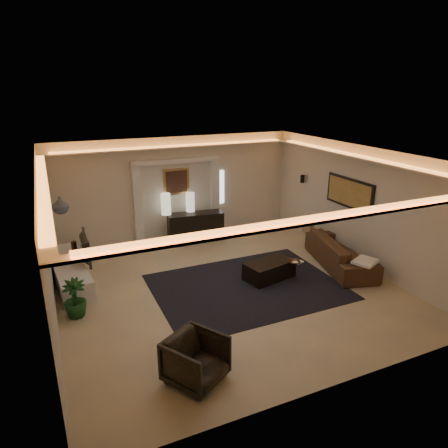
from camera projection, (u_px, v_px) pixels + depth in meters
name	position (u px, v px, depth m)	size (l,w,h in m)	color
floor	(227.00, 286.00, 8.97)	(7.00, 7.00, 0.00)	#D6BC86
ceiling	(227.00, 156.00, 8.03)	(7.00, 7.00, 0.00)	white
wall_back	(176.00, 188.00, 11.53)	(7.00, 7.00, 0.00)	beige
wall_front	(333.00, 302.00, 5.47)	(7.00, 7.00, 0.00)	beige
wall_left	(47.00, 251.00, 7.15)	(7.00, 7.00, 0.00)	beige
wall_right	(358.00, 206.00, 9.85)	(7.00, 7.00, 0.00)	beige
cove_soffit	(227.00, 170.00, 8.12)	(7.00, 7.00, 0.04)	silver
daylight_slit	(220.00, 187.00, 12.06)	(0.25, 0.03, 1.00)	white
area_rug	(247.00, 287.00, 8.95)	(4.00, 3.00, 0.01)	black
pilaster_left	(138.00, 205.00, 11.11)	(0.22, 0.20, 2.20)	silver
pilaster_right	(215.00, 197.00, 11.99)	(0.22, 0.20, 2.20)	silver
alcove_header	(176.00, 161.00, 11.18)	(2.52, 0.20, 0.12)	silver
painting_frame	(176.00, 182.00, 11.44)	(0.74, 0.04, 0.74)	tan
painting_canvas	(177.00, 182.00, 11.41)	(0.62, 0.02, 0.62)	#4C2D1E
art_panel_frame	(350.00, 193.00, 10.01)	(0.04, 1.64, 0.74)	black
art_panel_gold	(349.00, 193.00, 10.00)	(0.02, 1.50, 0.62)	tan
wall_sconce	(302.00, 179.00, 11.63)	(0.12, 0.12, 0.22)	black
wall_niche	(47.00, 217.00, 8.32)	(0.10, 0.55, 0.04)	silver
console	(196.00, 226.00, 11.61)	(1.57, 0.49, 0.78)	black
lamp_left	(166.00, 204.00, 11.27)	(0.27, 0.27, 0.60)	beige
lamp_right	(190.00, 201.00, 11.55)	(0.25, 0.25, 0.55)	silver
media_ledge	(69.00, 272.00, 9.14)	(0.63, 2.54, 0.48)	white
tv	(81.00, 249.00, 9.05)	(0.14, 1.09, 0.63)	black
figurine	(74.00, 247.00, 9.45)	(0.12, 0.12, 0.33)	#422717
ginger_jar	(60.00, 205.00, 8.48)	(0.34, 0.34, 0.35)	slate
plant	(75.00, 299.00, 7.69)	(0.43, 0.43, 0.76)	#18441A
sofa	(341.00, 253.00, 9.90)	(0.93, 2.38, 0.70)	#493318
throw_blanket	(365.00, 262.00, 8.91)	(0.53, 0.44, 0.06)	white
throw_pillow	(308.00, 227.00, 11.11)	(0.12, 0.41, 0.41)	#9F7A57
coffee_table	(269.00, 270.00, 9.29)	(1.12, 0.61, 0.42)	black
bowl	(294.00, 262.00, 9.12)	(0.28, 0.28, 0.07)	#3B2213
magazine	(298.00, 262.00, 9.17)	(0.24, 0.17, 0.03)	beige
armchair	(196.00, 360.00, 6.00)	(0.78, 0.80, 0.73)	black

